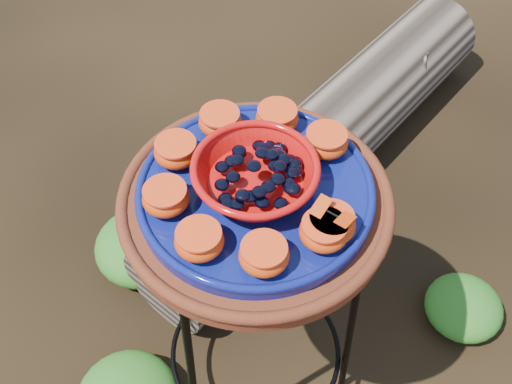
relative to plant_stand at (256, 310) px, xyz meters
name	(u,v)px	position (x,y,z in m)	size (l,w,h in m)	color
ground	(256,376)	(0.00, 0.00, -0.35)	(60.00, 60.00, 0.00)	black
plant_stand	(256,310)	(0.00, 0.00, 0.00)	(0.44, 0.44, 0.70)	black
terracotta_saucer	(255,205)	(0.00, 0.00, 0.37)	(0.46, 0.46, 0.04)	brown
cobalt_plate	(255,193)	(0.00, 0.00, 0.40)	(0.39, 0.39, 0.03)	#07094C
red_bowl	(255,177)	(0.00, 0.00, 0.44)	(0.20, 0.20, 0.05)	red
glass_gems	(255,161)	(0.00, 0.00, 0.48)	(0.15, 0.15, 0.03)	black
orange_half_0	(331,225)	(0.07, -0.13, 0.43)	(0.08, 0.08, 0.04)	red
orange_half_1	(326,142)	(0.14, 0.03, 0.43)	(0.08, 0.08, 0.04)	red
orange_half_2	(277,118)	(0.09, 0.12, 0.43)	(0.08, 0.08, 0.04)	red
orange_half_3	(220,122)	(-0.01, 0.15, 0.43)	(0.08, 0.08, 0.04)	red
orange_half_4	(176,152)	(-0.10, 0.11, 0.43)	(0.08, 0.08, 0.04)	red
orange_half_5	(166,198)	(-0.15, 0.02, 0.43)	(0.08, 0.08, 0.04)	red
orange_half_6	(199,241)	(-0.13, -0.08, 0.43)	(0.08, 0.08, 0.04)	red
orange_half_7	(264,255)	(-0.05, -0.14, 0.43)	(0.08, 0.08, 0.04)	red
orange_half_8	(324,232)	(0.06, -0.14, 0.43)	(0.08, 0.08, 0.04)	red
butterfly	(333,214)	(0.07, -0.13, 0.46)	(0.08, 0.05, 0.01)	#D33C0A
driftwood_log	(325,140)	(0.48, 0.57, -0.21)	(1.44, 0.38, 0.27)	black
foliage_right	(464,307)	(0.58, -0.06, -0.30)	(0.21, 0.21, 0.11)	#306C1E
foliage_back	(143,245)	(-0.16, 0.46, -0.28)	(0.28, 0.28, 0.14)	#306C1E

